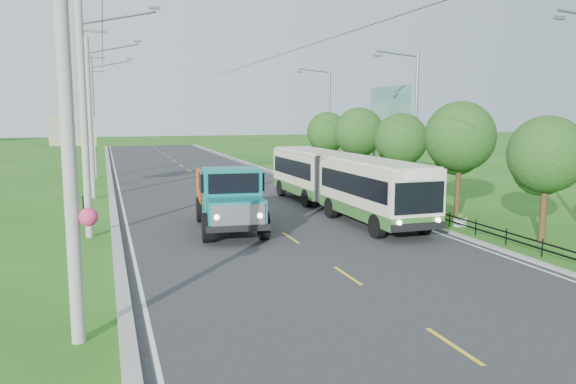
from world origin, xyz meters
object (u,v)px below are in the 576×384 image
billboard_left (73,136)px  tree_second (545,158)px  planter_mid (382,197)px  planter_far (332,182)px  dump_truck (229,194)px  streetlight_far (328,119)px  pole_near (85,120)px  tree_third (459,141)px  tree_fifth (359,135)px  bus (340,179)px  pole_mid (90,118)px  billboard_right (391,114)px  tree_fourth (401,143)px  pole_far (93,117)px  streetlight_mid (414,121)px  tree_back (327,135)px  pole_nearest (70,133)px  planter_near (460,220)px

billboard_left → tree_second: bearing=-48.5°
planter_mid → planter_far: same height
billboard_left → dump_truck: (7.38, -15.33, -2.19)m
streetlight_far → dump_truck: streetlight_far is taller
planter_mid → pole_near: bearing=-163.5°
tree_second → tree_third: (0.00, 6.00, 0.47)m
tree_third → tree_fifth: (-0.00, 12.00, -0.13)m
tree_third → bus: 6.50m
pole_mid → dump_truck: bearing=-63.5°
tree_third → billboard_right: size_ratio=0.82×
tree_fifth → planter_far: 4.21m
tree_fourth → pole_far: bearing=133.9°
pole_far → streetlight_far: size_ratio=1.10×
planter_far → billboard_left: size_ratio=0.13×
pole_far → tree_third: (18.12, -24.86, -1.11)m
streetlight_mid → bus: size_ratio=0.57×
dump_truck → pole_mid: bearing=122.6°
pole_near → planter_mid: pole_near is taller
pole_near → tree_third: bearing=-2.7°
tree_second → bus: tree_second is taller
tree_back → billboard_left: size_ratio=1.06×
tree_second → planter_far: bearing=93.6°
pole_nearest → billboard_right: size_ratio=1.37×
tree_third → tree_back: size_ratio=1.09×
billboard_right → pole_near: bearing=-151.9°
streetlight_mid → tree_back: bearing=93.7°
streetlight_mid → planter_near: size_ratio=13.54×
pole_near → tree_fifth: 21.31m
planter_near → planter_far: same height
bus → planter_far: bearing=68.8°
pole_near → tree_fifth: bearing=31.6°
planter_mid → billboard_right: bearing=58.3°
pole_nearest → bus: (12.86, 14.35, -3.08)m
planter_near → billboard_right: billboard_right is taller
pole_nearest → planter_near: 19.65m
dump_truck → pole_nearest: bearing=-111.6°
pole_mid → tree_fifth: bearing=-2.7°
pole_far → bus: (12.88, -21.65, -3.24)m
pole_mid → planter_mid: 18.88m
streetlight_mid → billboard_right: (1.66, 6.00, 0.44)m
planter_mid → billboard_left: 20.99m
pole_far → bus: pole_far is taller
tree_third → tree_back: bearing=90.0°
pole_near → pole_far: bearing=90.0°
billboard_left → billboard_right: bearing=-10.4°
billboard_right → tree_second: bearing=-97.8°
tree_second → streetlight_mid: (0.79, 11.86, 1.38)m
streetlight_far → billboard_right: size_ratio=1.24×
dump_truck → planter_mid: bearing=32.5°
pole_nearest → pole_near: (-0.02, 12.00, 0.16)m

